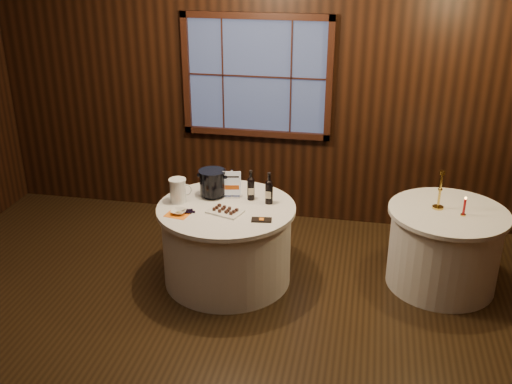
% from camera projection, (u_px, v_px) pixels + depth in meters
% --- Properties ---
extents(ground, '(6.00, 6.00, 0.00)m').
position_uv_depth(ground, '(199.00, 342.00, 4.90)').
color(ground, black).
rests_on(ground, ground).
extents(back_wall, '(6.00, 0.10, 3.00)m').
position_uv_depth(back_wall, '(257.00, 86.00, 6.51)').
color(back_wall, black).
rests_on(back_wall, ground).
extents(main_table, '(1.28, 1.28, 0.77)m').
position_uv_depth(main_table, '(227.00, 243.00, 5.64)').
color(main_table, silver).
rests_on(main_table, ground).
extents(side_table, '(1.08, 1.08, 0.77)m').
position_uv_depth(side_table, '(444.00, 248.00, 5.56)').
color(side_table, silver).
rests_on(side_table, ground).
extents(sign_stand, '(0.17, 0.11, 0.27)m').
position_uv_depth(sign_stand, '(232.00, 188.00, 5.64)').
color(sign_stand, '#B3B3BA').
rests_on(sign_stand, main_table).
extents(port_bottle_left, '(0.07, 0.08, 0.29)m').
position_uv_depth(port_bottle_left, '(251.00, 187.00, 5.58)').
color(port_bottle_left, black).
rests_on(port_bottle_left, main_table).
extents(port_bottle_right, '(0.07, 0.08, 0.30)m').
position_uv_depth(port_bottle_right, '(269.00, 190.00, 5.50)').
color(port_bottle_right, black).
rests_on(port_bottle_right, main_table).
extents(ice_bucket, '(0.26, 0.26, 0.26)m').
position_uv_depth(ice_bucket, '(212.00, 183.00, 5.64)').
color(ice_bucket, black).
rests_on(ice_bucket, main_table).
extents(chocolate_plate, '(0.35, 0.29, 0.04)m').
position_uv_depth(chocolate_plate, '(225.00, 211.00, 5.36)').
color(chocolate_plate, white).
rests_on(chocolate_plate, main_table).
extents(chocolate_box, '(0.19, 0.11, 0.01)m').
position_uv_depth(chocolate_box, '(262.00, 220.00, 5.21)').
color(chocolate_box, black).
rests_on(chocolate_box, main_table).
extents(grape_bunch, '(0.16, 0.07, 0.04)m').
position_uv_depth(grape_bunch, '(189.00, 211.00, 5.35)').
color(grape_bunch, black).
rests_on(grape_bunch, main_table).
extents(glass_pitcher, '(0.21, 0.16, 0.23)m').
position_uv_depth(glass_pitcher, '(178.00, 190.00, 5.53)').
color(glass_pitcher, silver).
rests_on(glass_pitcher, main_table).
extents(orange_napkin, '(0.24, 0.24, 0.00)m').
position_uv_depth(orange_napkin, '(179.00, 214.00, 5.34)').
color(orange_napkin, orange).
rests_on(orange_napkin, main_table).
extents(cracker_bowl, '(0.14, 0.14, 0.03)m').
position_uv_depth(cracker_bowl, '(179.00, 212.00, 5.34)').
color(cracker_bowl, white).
rests_on(cracker_bowl, orange_napkin).
extents(brass_candlestick, '(0.10, 0.10, 0.36)m').
position_uv_depth(brass_candlestick, '(439.00, 195.00, 5.40)').
color(brass_candlestick, gold).
rests_on(brass_candlestick, side_table).
extents(red_candle, '(0.05, 0.05, 0.18)m').
position_uv_depth(red_candle, '(464.00, 208.00, 5.28)').
color(red_candle, gold).
rests_on(red_candle, side_table).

